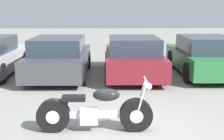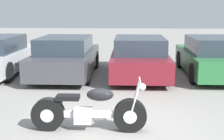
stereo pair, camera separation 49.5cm
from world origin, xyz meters
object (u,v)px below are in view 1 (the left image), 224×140
parked_car_dark_grey (60,57)px  parked_car_maroon (133,57)px  parked_car_green (204,56)px  motorcycle (93,111)px

parked_car_dark_grey → parked_car_maroon: bearing=0.6°
parked_car_maroon → parked_car_green: bearing=4.3°
parked_car_dark_grey → parked_car_maroon: size_ratio=1.00×
parked_car_dark_grey → parked_car_green: same height
motorcycle → parked_car_dark_grey: size_ratio=0.51×
motorcycle → parked_car_green: size_ratio=0.51×
parked_car_dark_grey → parked_car_maroon: (2.55, 0.03, 0.00)m
parked_car_maroon → parked_car_green: same height
parked_car_dark_grey → parked_car_maroon: 2.55m
motorcycle → parked_car_dark_grey: parked_car_dark_grey is taller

